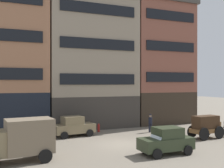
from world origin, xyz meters
name	(u,v)px	position (x,y,z in m)	size (l,w,h in m)	color
ground_plane	(121,144)	(0.00, 0.00, 0.00)	(120.00, 120.00, 0.00)	slate
building_far_left	(1,56)	(-8.81, 9.90, 7.53)	(9.30, 6.82, 14.99)	black
building_center_left	(89,60)	(0.56, 9.90, 7.45)	(10.13, 6.82, 14.82)	#38332D
building_center_right	(156,62)	(9.37, 9.90, 7.49)	(8.18, 6.82, 14.89)	#33281E
cargo_wagon	(206,125)	(7.86, -0.80, 1.15)	(3.01, 1.72, 1.98)	brown
delivery_truck_near	(20,139)	(-7.80, -2.15, 1.42)	(4.49, 2.49, 2.62)	#7A6B4C
sedan_dark	(74,126)	(-2.69, 4.50, 0.91)	(3.86, 2.20, 1.83)	#7A6B4C
sedan_light	(166,141)	(1.58, -3.99, 0.91)	(3.70, 1.86, 1.83)	#2D3823
pedestrian_officer	(150,122)	(4.83, 3.63, 0.98)	(0.49, 0.49, 1.79)	black
fire_hydrant_curbside	(99,128)	(0.17, 5.72, 0.43)	(0.24, 0.24, 0.83)	maroon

